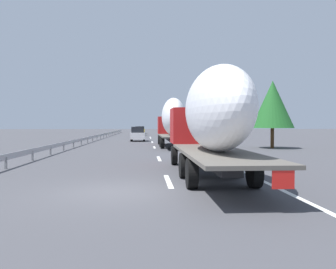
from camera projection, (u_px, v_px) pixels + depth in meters
The scene contains 18 objects.
ground_plane at pixel (139, 140), 51.32m from camera, with size 260.00×260.00×0.00m, color #424247.
lane_stripe_0 at pixel (168, 181), 13.54m from camera, with size 3.20×0.20×0.01m, color white.
lane_stripe_1 at pixel (159, 159), 22.54m from camera, with size 3.20×0.20×0.01m, color white.
lane_stripe_2 at pixel (154, 147), 33.75m from camera, with size 3.20×0.20×0.01m, color white.
lane_stripe_3 at pixel (152, 142), 44.27m from camera, with size 3.20×0.20×0.01m, color white.
lane_stripe_4 at pixel (151, 138), 56.94m from camera, with size 3.20×0.20×0.01m, color white.
lane_stripe_5 at pixel (150, 137), 61.94m from camera, with size 3.20×0.20×0.01m, color white.
edge_line_right at pixel (173, 138), 56.67m from camera, with size 110.00×0.20×0.01m, color white.
truck_lead at pixel (172, 120), 34.36m from camera, with size 12.94×2.55×4.76m.
truck_trailing at pixel (211, 118), 14.31m from camera, with size 13.23×2.55×4.39m.
car_white_van at pixel (138, 134), 46.53m from camera, with size 4.26×1.90×1.94m.
car_yellow_coupe at pixel (141, 130), 87.06m from camera, with size 4.39×1.88×1.84m.
car_black_suv at pixel (139, 131), 72.51m from camera, with size 4.46×1.88×1.87m.
road_sign at pixel (181, 125), 55.72m from camera, with size 0.10×0.90×3.07m.
tree_0 at pixel (206, 114), 62.24m from camera, with size 3.14×3.14×6.50m.
tree_1 at pixel (190, 121), 91.43m from camera, with size 3.76×3.76×5.22m.
tree_2 at pixel (273, 104), 32.53m from camera, with size 3.95×3.95×6.32m.
guardrail_median at pixel (101, 135), 53.90m from camera, with size 94.00×0.10×0.76m.
Camera 1 is at (-11.45, -0.90, 2.20)m, focal length 37.18 mm.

